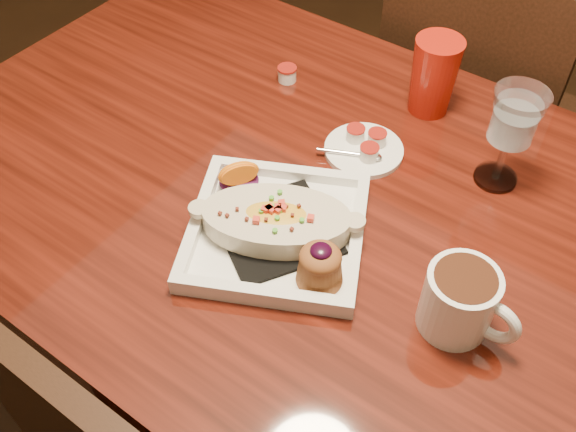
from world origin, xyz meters
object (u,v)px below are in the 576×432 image
Objects in this scene: chair_far at (469,116)px; goblet at (514,122)px; plate at (280,228)px; table at (330,240)px; saucer at (364,148)px; red_tumbler at (434,76)px; coffee_mug at (461,300)px.

chair_far is 0.59m from goblet.
table is at bearing 52.60° from plate.
goblet is at bearing 18.57° from saucer.
plate is at bearing -124.13° from goblet.
chair_far reaches higher than plate.
red_tumbler is at bearing 59.19° from plate.
red_tumbler is (0.01, -0.33, 0.31)m from chair_far.
coffee_mug is 0.36m from saucer.
plate is 2.43× the size of red_tumbler.
goblet is at bearing -29.74° from red_tumbler.
table is 8.46× the size of goblet.
goblet reaches higher than plate.
table is 10.95× the size of saucer.
table is 0.17m from plate.
table is at bearing -80.29° from saucer.
red_tumbler is (-0.25, 0.40, 0.02)m from coffee_mug.
saucer is at bearing 99.71° from table.
chair_far is 6.77× the size of coffee_mug.
coffee_mug is 0.96× the size of red_tumbler.
coffee_mug reaches higher than saucer.
coffee_mug reaches higher than plate.
chair_far is 5.24× the size of goblet.
goblet is 1.23× the size of red_tumbler.
coffee_mug is 0.47m from red_tumbler.
red_tumbler reaches higher than plate.
plate is at bearing -173.64° from coffee_mug.
red_tumbler is at bearing 78.81° from saucer.
coffee_mug is at bearing -58.19° from red_tumbler.
chair_far is at bearing 90.00° from table.
chair_far is (-0.00, 0.63, -0.15)m from table.
chair_far is at bearing 113.96° from goblet.
red_tumbler is at bearing 87.71° from table.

